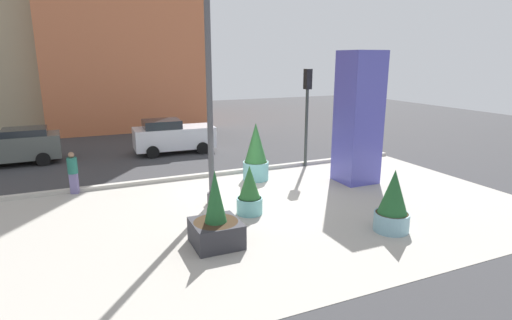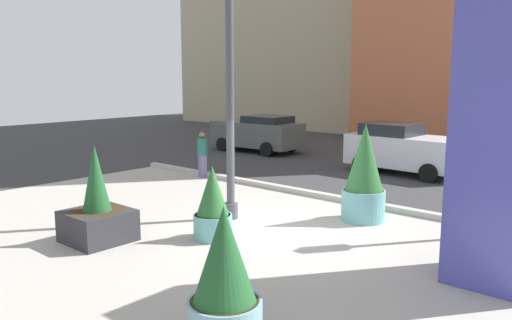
{
  "view_description": "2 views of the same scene",
  "coord_description": "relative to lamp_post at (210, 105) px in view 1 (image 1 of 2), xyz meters",
  "views": [
    {
      "loc": [
        -5.58,
        -13.19,
        4.97
      ],
      "look_at": [
        -0.16,
        -0.91,
        1.61
      ],
      "focal_mm": 28.59,
      "sensor_mm": 36.0,
      "label": 1
    },
    {
      "loc": [
        7.23,
        -9.19,
        3.56
      ],
      "look_at": [
        -0.47,
        -0.44,
        1.64
      ],
      "focal_mm": 36.32,
      "sensor_mm": 36.0,
      "label": 2
    }
  ],
  "objects": [
    {
      "name": "potted_plant_curbside",
      "position": [
        2.57,
        2.03,
        -2.33
      ],
      "size": [
        1.06,
        1.06,
        2.41
      ],
      "color": "#6BB2B2",
      "rests_on": "ground_plane"
    },
    {
      "name": "ground_plane",
      "position": [
        1.53,
        4.19,
        -3.45
      ],
      "size": [
        60.0,
        60.0,
        0.0
      ],
      "primitive_type": "plane",
      "color": "#38383A"
    },
    {
      "name": "car_intersection",
      "position": [
        0.54,
        8.51,
        -2.54
      ],
      "size": [
        4.25,
        2.19,
        1.81
      ],
      "color": "silver",
      "rests_on": "ground_plane"
    },
    {
      "name": "potted_plant_near_left",
      "position": [
        -0.91,
        -3.17,
        -2.76
      ],
      "size": [
        1.27,
        1.27,
        2.13
      ],
      "color": "#2D2D33",
      "rests_on": "ground_plane"
    },
    {
      "name": "potted_plant_near_right",
      "position": [
        0.82,
        -1.42,
        -2.71
      ],
      "size": [
        0.85,
        0.85,
        1.63
      ],
      "color": "#6BB2B2",
      "rests_on": "ground_plane"
    },
    {
      "name": "curb_strip",
      "position": [
        1.53,
        3.31,
        -3.37
      ],
      "size": [
        18.0,
        0.24,
        0.16
      ],
      "primitive_type": "cube",
      "color": "#B7B2A8",
      "rests_on": "ground_plane"
    },
    {
      "name": "art_pillar_blue",
      "position": [
        6.23,
        0.18,
        -0.81
      ],
      "size": [
        1.44,
        1.44,
        5.27
      ],
      "primitive_type": "cube",
      "color": "#4C4CAD",
      "rests_on": "ground_plane"
    },
    {
      "name": "car_curb_east",
      "position": [
        -7.03,
        9.07,
        -2.56
      ],
      "size": [
        4.35,
        2.15,
        1.71
      ],
      "color": "#565B56",
      "rests_on": "ground_plane"
    },
    {
      "name": "lamp_post",
      "position": [
        0.0,
        0.0,
        0.0
      ],
      "size": [
        0.44,
        0.44,
        7.06
      ],
      "color": "#4C4C51",
      "rests_on": "ground_plane"
    },
    {
      "name": "pedestrian_on_sidewalk",
      "position": [
        -4.41,
        3.13,
        -2.56
      ],
      "size": [
        0.45,
        0.45,
        1.61
      ],
      "color": "slate",
      "rests_on": "ground_plane"
    },
    {
      "name": "traffic_light_corner",
      "position": [
        5.6,
        3.11,
        -0.4
      ],
      "size": [
        0.28,
        0.42,
        4.51
      ],
      "color": "#333833",
      "rests_on": "ground_plane"
    },
    {
      "name": "potted_plant_by_pillar",
      "position": [
        4.11,
        -4.37,
        -2.59
      ],
      "size": [
        1.03,
        1.03,
        1.88
      ],
      "color": "#7AA8B7",
      "rests_on": "ground_plane"
    },
    {
      "name": "plaza_pavement",
      "position": [
        1.53,
        -1.81,
        -3.45
      ],
      "size": [
        18.0,
        10.0,
        0.02
      ],
      "primitive_type": "cube",
      "color": "#ADA89E",
      "rests_on": "ground_plane"
    }
  ]
}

